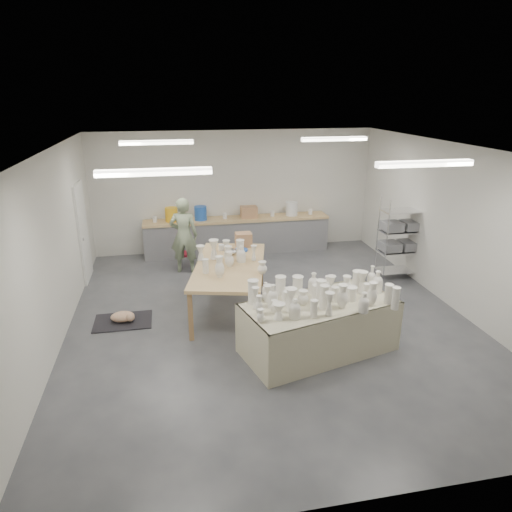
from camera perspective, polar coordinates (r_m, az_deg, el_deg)
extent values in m
plane|color=#424449|center=(8.33, 1.66, -7.78)|extent=(8.00, 8.00, 0.00)
cube|color=white|center=(7.43, 1.89, 13.12)|extent=(7.00, 8.00, 0.02)
cube|color=silver|center=(11.55, -2.67, 8.05)|extent=(7.00, 0.02, 3.00)
cube|color=silver|center=(4.30, 14.04, -14.12)|extent=(7.00, 0.02, 3.00)
cube|color=silver|center=(7.79, -24.23, 0.40)|extent=(0.02, 8.00, 3.00)
cube|color=silver|center=(9.16, 23.69, 3.22)|extent=(0.02, 8.00, 3.00)
cube|color=white|center=(10.34, -20.79, 2.77)|extent=(0.05, 0.90, 2.10)
cube|color=white|center=(5.76, -12.60, 10.20)|extent=(1.40, 0.12, 0.08)
cube|color=white|center=(6.72, 20.34, 10.78)|extent=(1.40, 0.12, 0.08)
cube|color=white|center=(9.23, -12.31, 13.70)|extent=(1.40, 0.12, 0.08)
cube|color=white|center=(9.86, 9.75, 14.23)|extent=(1.40, 0.12, 0.08)
cube|color=tan|center=(11.39, -2.38, 4.62)|extent=(4.60, 0.60, 0.06)
cube|color=slate|center=(11.52, -2.35, 2.46)|extent=(4.60, 0.55, 0.84)
cylinder|color=yellow|center=(11.22, -10.52, 5.12)|extent=(0.30, 0.30, 0.34)
cylinder|color=#2152B4|center=(11.25, -6.95, 5.34)|extent=(0.30, 0.30, 0.34)
cylinder|color=white|center=(11.63, 4.47, 5.91)|extent=(0.30, 0.30, 0.34)
cube|color=#AC8253|center=(11.40, -0.89, 5.53)|extent=(0.40, 0.30, 0.28)
cylinder|color=white|center=(11.25, -12.53, 4.49)|extent=(0.10, 0.10, 0.14)
cylinder|color=white|center=(11.33, -3.89, 5.03)|extent=(0.10, 0.10, 0.14)
cylinder|color=white|center=(11.53, 2.05, 5.33)|extent=(0.10, 0.10, 0.14)
cylinder|color=white|center=(11.79, 6.81, 5.53)|extent=(0.10, 0.10, 0.14)
cylinder|color=silver|center=(9.92, 16.03, 1.71)|extent=(0.02, 0.02, 1.80)
cylinder|color=silver|center=(10.33, 20.20, 1.94)|extent=(0.02, 0.02, 1.80)
cylinder|color=silver|center=(10.30, 14.95, 2.46)|extent=(0.02, 0.02, 1.80)
cylinder|color=silver|center=(10.69, 19.02, 2.67)|extent=(0.02, 0.02, 1.80)
cube|color=silver|center=(10.54, 17.16, -1.68)|extent=(0.88, 0.48, 0.02)
cube|color=silver|center=(10.39, 17.41, 0.63)|extent=(0.88, 0.48, 0.02)
cube|color=silver|center=(10.26, 17.66, 3.00)|extent=(0.88, 0.48, 0.02)
cube|color=silver|center=(10.14, 17.93, 5.43)|extent=(0.88, 0.48, 0.02)
cube|color=slate|center=(10.25, 16.39, 1.19)|extent=(0.38, 0.42, 0.18)
cube|color=slate|center=(10.46, 18.54, 1.32)|extent=(0.38, 0.42, 0.18)
cube|color=slate|center=(10.12, 16.64, 3.60)|extent=(0.38, 0.42, 0.18)
cube|color=slate|center=(10.33, 18.81, 3.69)|extent=(0.38, 0.42, 0.18)
cube|color=olive|center=(7.26, 7.83, -9.13)|extent=(2.26, 1.46, 0.73)
cube|color=#BEB693|center=(7.06, 8.00, -5.95)|extent=(2.56, 1.69, 0.03)
cube|color=#BEB693|center=(6.80, 9.30, -10.89)|extent=(2.28, 0.64, 0.83)
cube|color=#BEB693|center=(7.69, 6.57, -6.93)|extent=(2.28, 0.64, 0.83)
cube|color=tan|center=(8.30, -3.32, -1.23)|extent=(1.74, 2.64, 0.06)
cube|color=olive|center=(7.41, -6.15, -7.92)|extent=(0.08, 0.08, 0.85)
cube|color=olive|center=(7.55, 2.02, -7.23)|extent=(0.08, 0.08, 0.85)
cube|color=olive|center=(9.48, -7.44, -1.57)|extent=(0.08, 0.08, 0.85)
cube|color=olive|center=(9.59, -1.05, -1.14)|extent=(0.08, 0.08, 0.85)
ellipsoid|color=silver|center=(8.81, -3.19, 0.58)|extent=(0.26, 0.26, 0.12)
cylinder|color=#2152B4|center=(8.99, -1.87, 0.76)|extent=(0.26, 0.26, 0.03)
cylinder|color=white|center=(9.01, -4.36, 1.07)|extent=(0.11, 0.11, 0.12)
cube|color=#AC8253|center=(9.21, -1.57, 2.06)|extent=(0.32, 0.26, 0.28)
cube|color=black|center=(8.53, -16.28, -7.84)|extent=(1.00, 0.70, 0.02)
ellipsoid|color=white|center=(8.49, -16.34, -7.26)|extent=(0.47, 0.37, 0.17)
sphere|color=white|center=(8.38, -15.44, -7.40)|extent=(0.15, 0.15, 0.15)
imported|color=gray|center=(10.25, -9.01, 2.56)|extent=(0.69, 0.52, 1.71)
cylinder|color=red|center=(10.67, -8.92, 0.26)|extent=(0.38, 0.38, 0.04)
cylinder|color=silver|center=(10.74, -8.07, -0.52)|extent=(0.02, 0.02, 0.31)
cylinder|color=silver|center=(10.85, -9.34, -0.38)|extent=(0.02, 0.02, 0.31)
cylinder|color=silver|center=(10.60, -9.21, -0.86)|extent=(0.02, 0.02, 0.31)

